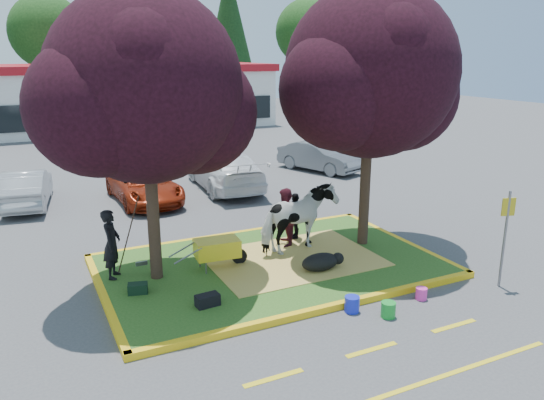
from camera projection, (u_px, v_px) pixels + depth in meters
name	position (u px, v px, depth m)	size (l,w,h in m)	color
ground	(271.00, 268.00, 13.33)	(90.00, 90.00, 0.00)	#424244
median_island	(271.00, 266.00, 13.31)	(8.00, 5.00, 0.15)	#28541A
curb_near	(325.00, 309.00, 11.08)	(8.30, 0.16, 0.15)	yellow
curb_far	(233.00, 235.00, 15.54)	(8.30, 0.16, 0.15)	yellow
curb_left	(104.00, 297.00, 11.59)	(0.16, 5.30, 0.15)	yellow
curb_right	(401.00, 241.00, 15.03)	(0.16, 5.30, 0.15)	yellow
straw_bedding	(293.00, 259.00, 13.54)	(4.20, 3.00, 0.01)	#D4C057
tree_purple_left	(147.00, 95.00, 11.31)	(5.06, 4.20, 6.51)	black
tree_purple_right	(371.00, 80.00, 13.48)	(5.30, 4.40, 6.82)	black
fire_lane_stripe_a	(274.00, 378.00, 8.85)	(1.10, 0.12, 0.01)	yellow
fire_lane_stripe_b	(372.00, 350.00, 9.69)	(1.10, 0.12, 0.01)	yellow
fire_lane_stripe_c	(454.00, 326.00, 10.54)	(1.10, 0.12, 0.01)	yellow
fire_lane_long	(416.00, 385.00, 8.65)	(6.00, 0.10, 0.01)	yellow
retail_building	(125.00, 95.00, 37.78)	(20.40, 8.40, 4.40)	silver
treeline	(88.00, 21.00, 44.31)	(46.58, 7.80, 14.63)	black
cow	(298.00, 219.00, 13.83)	(0.96, 2.11, 1.78)	silver
calf	(320.00, 262.00, 12.79)	(0.97, 0.55, 0.42)	black
handler	(112.00, 244.00, 12.24)	(0.60, 0.39, 1.65)	black
visitor_a	(285.00, 217.00, 14.29)	(0.77, 0.60, 1.59)	#491520
visitor_b	(295.00, 216.00, 14.88)	(0.77, 0.32, 1.32)	black
wheelbarrow	(218.00, 248.00, 12.88)	(1.92, 0.73, 0.72)	black
gear_bag_dark	(208.00, 300.00, 11.02)	(0.49, 0.27, 0.25)	black
gear_bag_green	(138.00, 288.00, 11.60)	(0.42, 0.26, 0.22)	black
sign_post	(506.00, 229.00, 11.94)	(0.32, 0.12, 2.29)	slate
bucket_green	(388.00, 310.00, 10.86)	(0.30, 0.30, 0.33)	#17982D
bucket_pink	(421.00, 294.00, 11.64)	(0.25, 0.25, 0.27)	#F235AA
bucket_blue	(352.00, 304.00, 11.08)	(0.31, 0.31, 0.34)	#1A27D1
car_silver	(26.00, 188.00, 18.56)	(1.38, 3.96, 1.30)	#A1A4A8
car_red	(144.00, 185.00, 19.10)	(2.00, 4.34, 1.21)	maroon
car_white	(225.00, 170.00, 20.93)	(2.12, 5.22, 1.52)	white
car_grey	(319.00, 156.00, 24.07)	(1.40, 4.02, 1.32)	slate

